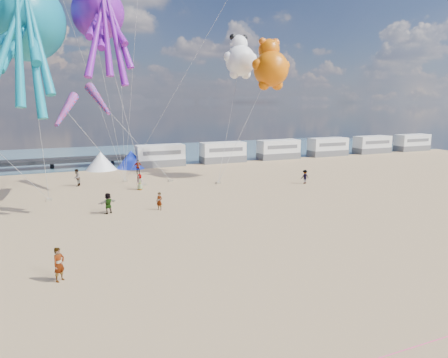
{
  "coord_description": "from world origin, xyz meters",
  "views": [
    {
      "loc": [
        -7.24,
        -14.38,
        8.78
      ],
      "look_at": [
        1.35,
        6.0,
        4.53
      ],
      "focal_mm": 32.0,
      "sensor_mm": 36.0,
      "label": 1
    }
  ],
  "objects_px": {
    "beachgoer_6": "(140,182)",
    "kite_teddy_orange": "(271,69)",
    "tent_white": "(101,161)",
    "kite_octopus_purple": "(98,13)",
    "tent_blue": "(131,159)",
    "windsock_right": "(66,110)",
    "motorhome_1": "(223,152)",
    "beachgoer_5": "(159,201)",
    "standing_person": "(59,264)",
    "beachgoer_4": "(108,203)",
    "motorhome_4": "(372,145)",
    "motorhome_0": "(160,156)",
    "kite_panda": "(240,61)",
    "motorhome_2": "(278,149)",
    "sandbag_a": "(49,200)",
    "sandbag_b": "(144,185)",
    "beachgoer_1": "(77,178)",
    "motorhome_3": "(328,147)",
    "sandbag_d": "(171,181)",
    "windsock_mid": "(99,100)",
    "sandbag_c": "(218,183)",
    "motorhome_5": "(412,143)",
    "sandbag_e": "(125,181)",
    "beachgoer_2": "(305,177)",
    "kite_octopus_teal": "(25,21)",
    "beachgoer_3": "(138,167)"
  },
  "relations": [
    {
      "from": "motorhome_4",
      "to": "kite_teddy_orange",
      "type": "relative_size",
      "value": 0.98
    },
    {
      "from": "windsock_mid",
      "to": "kite_octopus_purple",
      "type": "bearing_deg",
      "value": -104.61
    },
    {
      "from": "sandbag_a",
      "to": "windsock_right",
      "type": "xyz_separation_m",
      "value": [
        1.96,
        0.61,
        8.0
      ]
    },
    {
      "from": "sandbag_b",
      "to": "windsock_right",
      "type": "xyz_separation_m",
      "value": [
        -7.32,
        -2.73,
        8.0
      ]
    },
    {
      "from": "sandbag_a",
      "to": "sandbag_e",
      "type": "bearing_deg",
      "value": 39.56
    },
    {
      "from": "beachgoer_4",
      "to": "windsock_right",
      "type": "bearing_deg",
      "value": -96.83
    },
    {
      "from": "sandbag_e",
      "to": "sandbag_a",
      "type": "bearing_deg",
      "value": -140.44
    },
    {
      "from": "motorhome_0",
      "to": "beachgoer_4",
      "type": "relative_size",
      "value": 3.89
    },
    {
      "from": "motorhome_4",
      "to": "kite_octopus_teal",
      "type": "relative_size",
      "value": 0.53
    },
    {
      "from": "sandbag_a",
      "to": "sandbag_b",
      "type": "bearing_deg",
      "value": 19.8
    },
    {
      "from": "standing_person",
      "to": "beachgoer_3",
      "type": "relative_size",
      "value": 0.96
    },
    {
      "from": "motorhome_2",
      "to": "motorhome_3",
      "type": "xyz_separation_m",
      "value": [
        9.5,
        0.0,
        0.0
      ]
    },
    {
      "from": "motorhome_3",
      "to": "kite_teddy_orange",
      "type": "relative_size",
      "value": 0.98
    },
    {
      "from": "motorhome_4",
      "to": "motorhome_3",
      "type": "bearing_deg",
      "value": 180.0
    },
    {
      "from": "motorhome_2",
      "to": "windsock_mid",
      "type": "bearing_deg",
      "value": -156.83
    },
    {
      "from": "sandbag_d",
      "to": "kite_octopus_purple",
      "type": "height_order",
      "value": "kite_octopus_purple"
    },
    {
      "from": "beachgoer_6",
      "to": "kite_teddy_orange",
      "type": "distance_m",
      "value": 19.09
    },
    {
      "from": "beachgoer_2",
      "to": "kite_teddy_orange",
      "type": "xyz_separation_m",
      "value": [
        -2.21,
        4.13,
        11.69
      ]
    },
    {
      "from": "motorhome_1",
      "to": "beachgoer_5",
      "type": "distance_m",
      "value": 27.41
    },
    {
      "from": "tent_blue",
      "to": "kite_teddy_orange",
      "type": "height_order",
      "value": "kite_teddy_orange"
    },
    {
      "from": "motorhome_1",
      "to": "beachgoer_4",
      "type": "xyz_separation_m",
      "value": [
        -19.28,
        -22.22,
        -0.65
      ]
    },
    {
      "from": "motorhome_2",
      "to": "windsock_right",
      "type": "xyz_separation_m",
      "value": [
        -31.26,
        -15.34,
        6.61
      ]
    },
    {
      "from": "motorhome_4",
      "to": "motorhome_5",
      "type": "height_order",
      "value": "same"
    },
    {
      "from": "motorhome_1",
      "to": "sandbag_e",
      "type": "xyz_separation_m",
      "value": [
        -15.91,
        -9.5,
        -1.39
      ]
    },
    {
      "from": "tent_white",
      "to": "kite_octopus_purple",
      "type": "bearing_deg",
      "value": -94.1
    },
    {
      "from": "motorhome_3",
      "to": "sandbag_b",
      "type": "xyz_separation_m",
      "value": [
        -33.43,
        -12.6,
        -1.39
      ]
    },
    {
      "from": "standing_person",
      "to": "windsock_right",
      "type": "xyz_separation_m",
      "value": [
        1.3,
        18.69,
        7.23
      ]
    },
    {
      "from": "tent_white",
      "to": "sandbag_c",
      "type": "xyz_separation_m",
      "value": [
        10.85,
        -14.56,
        -1.09
      ]
    },
    {
      "from": "sandbag_e",
      "to": "tent_blue",
      "type": "bearing_deg",
      "value": 75.76
    },
    {
      "from": "tent_blue",
      "to": "windsock_right",
      "type": "distance_m",
      "value": 18.74
    },
    {
      "from": "kite_teddy_orange",
      "to": "motorhome_2",
      "type": "bearing_deg",
      "value": 67.95
    },
    {
      "from": "tent_blue",
      "to": "beachgoer_1",
      "type": "relative_size",
      "value": 2.18
    },
    {
      "from": "standing_person",
      "to": "beachgoer_4",
      "type": "bearing_deg",
      "value": 30.94
    },
    {
      "from": "motorhome_4",
      "to": "kite_octopus_teal",
      "type": "xyz_separation_m",
      "value": [
        -52.74,
        -18.79,
        13.38
      ]
    },
    {
      "from": "motorhome_5",
      "to": "kite_teddy_orange",
      "type": "height_order",
      "value": "kite_teddy_orange"
    },
    {
      "from": "motorhome_2",
      "to": "standing_person",
      "type": "relative_size",
      "value": 3.77
    },
    {
      "from": "sandbag_d",
      "to": "sandbag_e",
      "type": "xyz_separation_m",
      "value": [
        -4.75,
        1.9,
        0.0
      ]
    },
    {
      "from": "tent_blue",
      "to": "beachgoer_4",
      "type": "bearing_deg",
      "value": -104.57
    },
    {
      "from": "motorhome_1",
      "to": "beachgoer_1",
      "type": "distance_m",
      "value": 23.23
    },
    {
      "from": "motorhome_0",
      "to": "motorhome_3",
      "type": "distance_m",
      "value": 28.5
    },
    {
      "from": "motorhome_0",
      "to": "kite_panda",
      "type": "xyz_separation_m",
      "value": [
        7.75,
        -9.59,
        12.19
      ]
    },
    {
      "from": "motorhome_2",
      "to": "sandbag_e",
      "type": "relative_size",
      "value": 13.2
    },
    {
      "from": "standing_person",
      "to": "kite_panda",
      "type": "height_order",
      "value": "kite_panda"
    },
    {
      "from": "beachgoer_1",
      "to": "sandbag_b",
      "type": "xyz_separation_m",
      "value": [
        6.58,
        -2.71,
        -0.81
      ]
    },
    {
      "from": "beachgoer_1",
      "to": "sandbag_e",
      "type": "relative_size",
      "value": 3.67
    },
    {
      "from": "motorhome_1",
      "to": "beachgoer_5",
      "type": "xyz_separation_m",
      "value": [
        -15.23,
        -22.77,
        -0.75
      ]
    },
    {
      "from": "motorhome_2",
      "to": "kite_panda",
      "type": "bearing_deg",
      "value": -139.56
    },
    {
      "from": "motorhome_1",
      "to": "windsock_right",
      "type": "distance_m",
      "value": 27.43
    },
    {
      "from": "sandbag_b",
      "to": "kite_teddy_orange",
      "type": "xyz_separation_m",
      "value": [
        14.37,
        -1.46,
        12.34
      ]
    },
    {
      "from": "beachgoer_4",
      "to": "beachgoer_5",
      "type": "xyz_separation_m",
      "value": [
        4.05,
        -0.55,
        -0.1
      ]
    }
  ]
}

